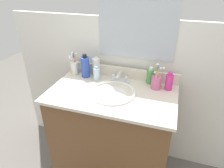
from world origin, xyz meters
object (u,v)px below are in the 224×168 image
bottle_soap_pink (169,82)px  bottle_lotion_white (96,67)px  faucet (120,78)px  cup_pink (156,82)px  bottle_shampoo_blue (85,67)px  bottle_gel_clear (97,74)px  cup_white_ceramic (74,67)px  bottle_toner_green (150,76)px

bottle_soap_pink → bottle_lotion_white: (-0.60, 0.06, 0.02)m
bottle_soap_pink → faucet: bearing=177.9°
bottle_soap_pink → cup_pink: (-0.09, -0.01, -0.01)m
bottle_lotion_white → bottle_shampoo_blue: bearing=-150.3°
bottle_shampoo_blue → cup_pink: 0.59m
bottle_gel_clear → faucet: bearing=8.9°
bottle_gel_clear → cup_pink: (0.48, 0.00, -0.00)m
bottle_lotion_white → cup_white_ceramic: (-0.19, -0.03, -0.02)m
bottle_shampoo_blue → cup_white_ceramic: 0.12m
cup_white_ceramic → faucet: bearing=-2.1°
bottle_soap_pink → cup_pink: bearing=-171.8°
bottle_toner_green → cup_pink: size_ratio=0.70×
bottle_toner_green → bottle_shampoo_blue: bearing=-174.9°
bottle_gel_clear → bottle_lotion_white: size_ratio=0.66×
bottle_shampoo_blue → cup_white_ceramic: same height
faucet → bottle_soap_pink: size_ratio=1.14×
cup_pink → cup_white_ceramic: size_ratio=0.98×
bottle_gel_clear → bottle_shampoo_blue: bearing=166.6°
bottle_toner_green → cup_white_ceramic: (-0.64, -0.03, 0.00)m
bottle_shampoo_blue → bottle_soap_pink: bottle_shampoo_blue is taller
bottle_gel_clear → bottle_lotion_white: bottle_lotion_white is taller
bottle_toner_green → bottle_soap_pink: size_ratio=0.97×
bottle_toner_green → bottle_lotion_white: bottle_lotion_white is taller
cup_white_ceramic → bottle_soap_pink: bearing=-2.1°
faucet → cup_white_ceramic: (-0.41, 0.01, 0.03)m
bottle_gel_clear → bottle_shampoo_blue: bottle_shampoo_blue is taller
bottle_toner_green → bottle_soap_pink: bearing=-22.1°
bottle_shampoo_blue → cup_pink: size_ratio=1.02×
bottle_lotion_white → cup_white_ceramic: 0.19m
bottle_soap_pink → cup_pink: cup_pink is taller
faucet → bottle_lotion_white: 0.23m
faucet → cup_pink: cup_pink is taller
bottle_shampoo_blue → cup_white_ceramic: bearing=171.1°
faucet → bottle_lotion_white: size_ratio=0.89×
bottle_toner_green → cup_white_ceramic: size_ratio=0.69×
faucet → bottle_gel_clear: (-0.19, -0.03, 0.03)m
bottle_gel_clear → bottle_toner_green: size_ratio=0.88×
cup_pink → faucet: bearing=174.7°
cup_white_ceramic → cup_pink: bearing=-3.4°
bottle_soap_pink → bottle_lotion_white: 0.60m
bottle_gel_clear → bottle_toner_green: 0.43m
bottle_lotion_white → bottle_toner_green: bearing=0.4°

